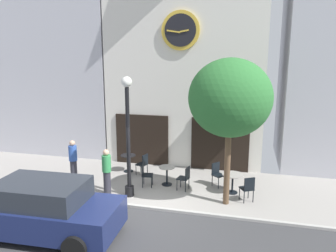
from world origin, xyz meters
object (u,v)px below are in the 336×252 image
object	(u,v)px
street_tree	(230,98)
pedestrian_blue	(73,160)
cafe_table_near_curb	(233,179)
parked_car_navy	(42,209)
street_lamp	(128,137)
pedestrian_green	(107,171)
cafe_table_near_door	(128,160)
cafe_chair_by_entrance	(145,173)
cafe_chair_mid_row	(248,187)
cafe_chair_near_lamp	(185,177)
cafe_chair_curbside	(143,163)
cafe_chair_outer	(217,173)
cafe_table_leftmost	(167,173)

from	to	relation	value
street_tree	pedestrian_blue	size ratio (longest dim) A/B	2.90
cafe_table_near_curb	parked_car_navy	world-z (taller)	parked_car_navy
street_lamp	pedestrian_green	world-z (taller)	street_lamp
street_tree	pedestrian_blue	xyz separation A→B (m)	(-6.03, 0.59, -2.71)
cafe_table_near_door	cafe_table_near_curb	bearing A→B (deg)	-14.94
cafe_chair_by_entrance	cafe_chair_mid_row	size ratio (longest dim) A/B	1.00
pedestrian_blue	parked_car_navy	world-z (taller)	pedestrian_blue
cafe_chair_near_lamp	street_lamp	bearing A→B (deg)	-151.91
parked_car_navy	cafe_chair_by_entrance	bearing A→B (deg)	66.97
cafe_chair_near_lamp	cafe_chair_mid_row	world-z (taller)	same
cafe_table_near_curb	pedestrian_blue	bearing A→B (deg)	-176.75
cafe_chair_curbside	pedestrian_green	world-z (taller)	pedestrian_green
cafe_chair_by_entrance	cafe_chair_outer	bearing A→B (deg)	15.23
cafe_chair_curbside	cafe_chair_outer	bearing A→B (deg)	-7.68
cafe_table_leftmost	cafe_chair_mid_row	size ratio (longest dim) A/B	0.81
street_lamp	cafe_chair_near_lamp	distance (m)	2.62
cafe_chair_mid_row	cafe_chair_by_entrance	bearing A→B (deg)	173.14
street_tree	cafe_chair_by_entrance	world-z (taller)	street_tree
cafe_table_near_curb	pedestrian_blue	distance (m)	6.20
cafe_table_near_curb	cafe_table_near_door	bearing A→B (deg)	165.06
street_tree	cafe_chair_by_entrance	bearing A→B (deg)	166.17
pedestrian_green	pedestrian_blue	bearing A→B (deg)	155.18
cafe_chair_mid_row	cafe_chair_curbside	bearing A→B (deg)	159.43
street_tree	cafe_chair_near_lamp	bearing A→B (deg)	153.65
cafe_table_leftmost	cafe_chair_near_lamp	size ratio (longest dim) A/B	0.81
cafe_chair_by_entrance	cafe_chair_mid_row	distance (m)	3.83
parked_car_navy	cafe_chair_near_lamp	bearing A→B (deg)	50.90
cafe_table_near_curb	parked_car_navy	distance (m)	6.45
pedestrian_blue	cafe_chair_mid_row	bearing A→B (deg)	-2.46
cafe_table_near_door	cafe_chair_outer	xyz separation A→B (m)	(3.87, -0.65, 0.03)
cafe_table_near_door	pedestrian_blue	size ratio (longest dim) A/B	0.45
pedestrian_green	cafe_chair_curbside	bearing A→B (deg)	73.21
cafe_chair_near_lamp	cafe_table_near_curb	bearing A→B (deg)	5.79
street_lamp	pedestrian_green	size ratio (longest dim) A/B	2.53
cafe_chair_mid_row	pedestrian_green	size ratio (longest dim) A/B	0.54
cafe_table_near_door	parked_car_navy	bearing A→B (deg)	-94.98
cafe_table_near_door	cafe_chair_near_lamp	world-z (taller)	cafe_chair_near_lamp
cafe_chair_mid_row	pedestrian_blue	world-z (taller)	pedestrian_blue
cafe_chair_by_entrance	pedestrian_blue	world-z (taller)	pedestrian_blue
cafe_chair_curbside	pedestrian_green	distance (m)	2.27
cafe_chair_curbside	pedestrian_blue	size ratio (longest dim) A/B	0.54
cafe_chair_curbside	pedestrian_blue	world-z (taller)	pedestrian_blue
street_tree	cafe_table_near_curb	world-z (taller)	street_tree
street_tree	cafe_chair_outer	size ratio (longest dim) A/B	5.38
cafe_table_near_door	parked_car_navy	xyz separation A→B (m)	(-0.47, -5.34, 0.26)
street_lamp	cafe_table_near_door	distance (m)	3.01
street_lamp	cafe_chair_outer	size ratio (longest dim) A/B	4.69
cafe_chair_curbside	parked_car_navy	world-z (taller)	parked_car_navy
street_lamp	cafe_table_leftmost	size ratio (longest dim) A/B	5.76
cafe_table_near_curb	cafe_chair_mid_row	bearing A→B (deg)	-49.70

